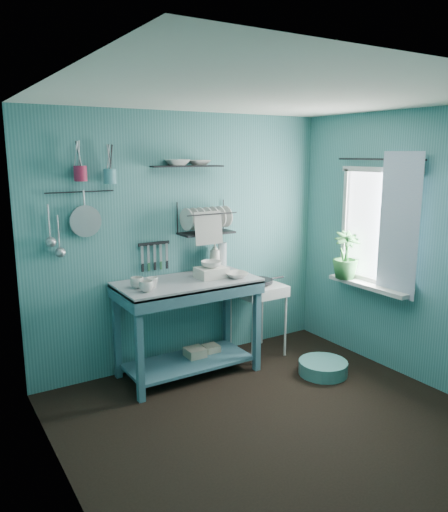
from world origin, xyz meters
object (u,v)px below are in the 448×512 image
wash_tub (211,272)px  soap_bottle (215,256)px  utensil_cup_magenta (80,174)px  storage_tin_small (211,354)px  frying_pan (258,281)px  colander (85,221)px  water_bottle (222,256)px  utensil_cup_teal (110,176)px  storage_tin_large (195,359)px  hotplate_stand (258,319)px  mug_right (137,283)px  mug_left (146,286)px  potted_plant (346,255)px  dish_rack (206,218)px  mug_mid (152,283)px  floor_basin (323,368)px  work_counter (188,328)px

wash_tub → soap_bottle: 0.30m
utensil_cup_magenta → storage_tin_small: (1.17, -0.19, -1.84)m
frying_pan → colander: colander is taller
water_bottle → utensil_cup_teal: 1.41m
wash_tub → storage_tin_small: 0.89m
storage_tin_large → hotplate_stand: bearing=0.6°
mug_right → colander: (-0.34, 0.30, 0.54)m
mug_left → colander: (-0.36, 0.46, 0.54)m
frying_pan → potted_plant: (0.77, -0.47, 0.27)m
dish_rack → mug_right: bearing=-168.9°
water_bottle → hotplate_stand: (0.34, -0.16, -0.69)m
wash_tub → utensil_cup_magenta: size_ratio=2.15×
mug_right → soap_bottle: size_ratio=0.41×
mug_mid → frying_pan: (1.24, 0.12, -0.18)m
storage_tin_large → storage_tin_small: size_ratio=1.10×
dish_rack → soap_bottle: bearing=-15.1°
potted_plant → storage_tin_large: potted_plant is taller
potted_plant → storage_tin_large: size_ratio=2.22×
utensil_cup_teal → water_bottle: bearing=-2.4°
mug_mid → storage_tin_large: 1.00m
utensil_cup_teal → mug_right: bearing=-67.2°
soap_bottle → water_bottle: bearing=11.3°
water_bottle → storage_tin_small: 1.01m
utensil_cup_teal → floor_basin: utensil_cup_teal is taller
mug_right → mug_mid: bearing=-26.6°
work_counter → water_bottle: water_bottle is taller
work_counter → soap_bottle: size_ratio=4.42×
storage_tin_small → floor_basin: storage_tin_small is taller
mug_right → potted_plant: (2.13, -0.41, 0.09)m
wash_tub → work_counter: bearing=175.4°
mug_left → floor_basin: size_ratio=0.26×
hotplate_stand → frying_pan: size_ratio=2.54×
mug_right → frying_pan: 1.38m
floor_basin → mug_mid: bearing=156.7°
mug_left → hotplate_stand: (1.34, 0.22, -0.60)m
hotplate_stand → potted_plant: (0.77, -0.47, 0.69)m
work_counter → utensil_cup_magenta: (-0.87, 0.27, 1.47)m
mug_mid → utensil_cup_teal: bearing=125.4°
soap_bottle → potted_plant: bearing=-26.9°
mug_right → water_bottle: water_bottle is taller
soap_bottle → mug_mid: bearing=-162.0°
frying_pan → dish_rack: 0.87m
mug_left → frying_pan: mug_left is taller
water_bottle → utensil_cup_magenta: (-1.39, 0.05, 0.86)m
utensil_cup_teal → potted_plant: 2.49m
soap_bottle → floor_basin: (0.68, -0.90, -1.02)m
mug_mid → storage_tin_small: (0.68, 0.14, -0.88)m
mug_right → wash_tub: size_ratio=0.44×
utensil_cup_teal → wash_tub: bearing=-18.4°
wash_tub → potted_plant: bearing=-15.9°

